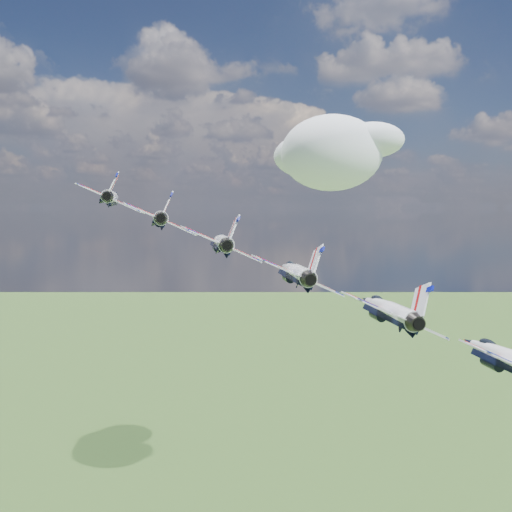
# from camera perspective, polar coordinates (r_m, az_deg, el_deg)

# --- Properties ---
(cloud_far) EXTENTS (60.92, 47.86, 23.93)m
(cloud_far) POSITION_cam_1_polar(r_m,az_deg,el_deg) (255.56, 7.31, 9.78)
(cloud_far) COLOR white
(jet_0) EXTENTS (14.66, 17.69, 8.54)m
(jet_0) POSITION_cam_1_polar(r_m,az_deg,el_deg) (92.33, -14.22, 5.72)
(jet_0) COLOR white
(jet_1) EXTENTS (14.66, 17.69, 8.54)m
(jet_1) POSITION_cam_1_polar(r_m,az_deg,el_deg) (82.79, -9.43, 3.82)
(jet_1) COLOR white
(jet_2) EXTENTS (14.66, 17.69, 8.54)m
(jet_2) POSITION_cam_1_polar(r_m,az_deg,el_deg) (74.08, -3.49, 1.42)
(jet_2) COLOR white
(jet_3) EXTENTS (14.66, 17.69, 8.54)m
(jet_3) POSITION_cam_1_polar(r_m,az_deg,el_deg) (66.53, 3.89, -1.59)
(jet_3) COLOR white
(jet_4) EXTENTS (14.66, 17.69, 8.54)m
(jet_4) POSITION_cam_1_polar(r_m,az_deg,el_deg) (60.58, 12.97, -5.23)
(jet_4) COLOR white
(jet_5) EXTENTS (14.66, 17.69, 8.54)m
(jet_5) POSITION_cam_1_polar(r_m,az_deg,el_deg) (56.72, 23.78, -9.34)
(jet_5) COLOR white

